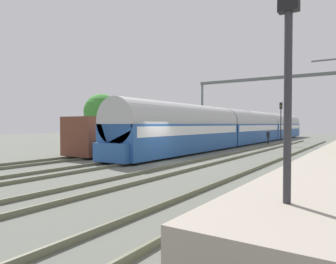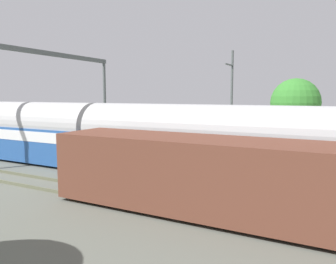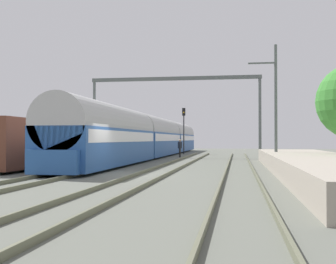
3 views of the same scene
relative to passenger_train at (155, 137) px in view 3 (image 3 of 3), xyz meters
name	(u,v)px [view 3 (image 3 of 3)]	position (x,y,z in m)	size (l,w,h in m)	color
ground	(114,174)	(2.06, -21.97, -1.97)	(120.00, 120.00, 0.00)	#606359
track_west	(74,172)	(0.00, -21.97, -1.89)	(1.51, 60.00, 0.16)	#63654D
track_east	(154,173)	(4.12, -21.97, -1.89)	(1.51, 60.00, 0.16)	#63654D
track_far_east	(240,174)	(8.25, -21.97, -1.89)	(1.52, 60.00, 0.16)	#63654D
platform	(316,165)	(12.07, -19.97, -1.52)	(4.40, 28.00, 0.90)	#A39989
passenger_train	(155,137)	(0.00, 0.00, 0.00)	(2.93, 49.20, 3.82)	#28569E
freight_car	(40,143)	(-4.12, -17.22, -0.50)	(2.80, 13.00, 2.70)	brown
person_crossing	(180,147)	(2.69, -1.61, -0.94)	(0.42, 0.47, 1.73)	#292929
railway_signal_far	(184,125)	(1.92, 7.73, 1.46)	(0.36, 0.30, 5.40)	#2D2D33
catenary_gantry	(175,96)	(2.06, -0.81, 3.95)	(16.77, 0.28, 7.86)	#575F5D
catenary_pole_east_mid	(275,103)	(10.60, -13.43, 2.18)	(1.90, 0.20, 8.00)	#575F5D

